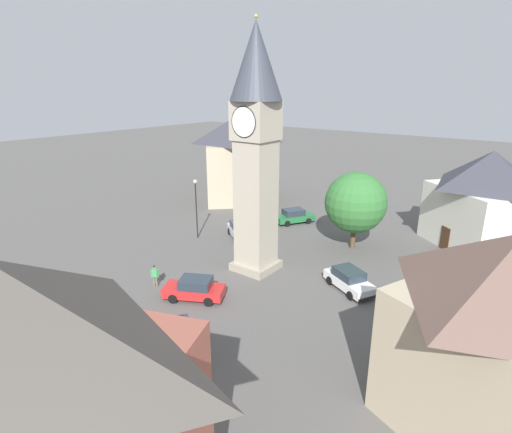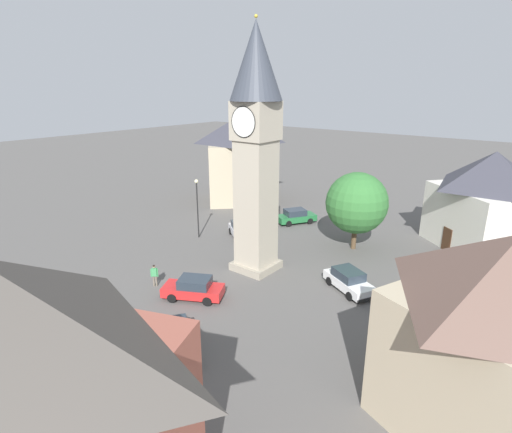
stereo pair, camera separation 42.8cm
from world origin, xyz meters
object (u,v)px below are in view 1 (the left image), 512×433
Objects in this scene: lamp_post at (196,200)px; pedestrian at (155,274)px; car_blue_kerb at (294,216)px; building_hall_far at (238,158)px; clock_tower at (256,132)px; car_green_alley at (349,280)px; car_silver_kerb at (194,289)px; car_black_far at (178,339)px; tree at (356,203)px; building_shop_left at (504,338)px; building_terrace_right at (20,433)px; car_red_corner at (428,302)px; car_white_side at (240,230)px; building_corner_back at (486,199)px.

pedestrian is at bearing -62.05° from lamp_post.
building_hall_far is at bearing 162.64° from car_blue_kerb.
car_green_alley is at bearing 9.59° from clock_tower.
car_blue_kerb is 18.13m from car_silver_kerb.
car_black_far is 20.08m from tree.
lamp_post is (-8.67, 2.07, -6.99)m from clock_tower.
building_shop_left is 16.73m from building_terrace_right.
car_blue_kerb and car_black_far have the same top height.
lamp_post is (-21.41, 0.59, 2.99)m from car_red_corner.
building_terrace_right reaches higher than car_green_alley.
car_red_corner is 23.01m from building_terrace_right.
building_terrace_right is at bearing -102.36° from car_red_corner.
car_white_side is at bearing 118.46° from car_black_far.
building_shop_left reaches higher than car_red_corner.
building_terrace_right reaches higher than tree.
car_black_far is 0.39× the size of building_hall_far.
lamp_post is at bearing 134.34° from car_silver_kerb.
pedestrian is at bearing -144.22° from car_green_alley.
car_silver_kerb is 2.62× the size of pedestrian.
building_corner_back reaches higher than car_green_alley.
car_green_alley is (12.81, -3.30, 0.00)m from car_white_side.
building_shop_left is 1.68× the size of lamp_post.
tree is at bearing 130.24° from building_shop_left.
car_red_corner and car_white_side have the same top height.
car_white_side is 0.98× the size of car_green_alley.
car_blue_kerb is 0.99× the size of car_silver_kerb.
car_black_far and car_green_alley have the same top height.
car_silver_kerb is at bearing 126.68° from car_black_far.
clock_tower is at bearing 105.49° from car_black_far.
building_hall_far is at bearing 115.31° from pedestrian.
clock_tower is at bearing -40.18° from car_white_side.
tree reaches higher than car_black_far.
tree reaches higher than car_green_alley.
lamp_post is (-12.93, -6.64, -0.49)m from tree.
car_black_far is at bearing -163.51° from building_shop_left.
car_green_alley is 22.28m from building_terrace_right.
tree is at bearing -19.11° from car_blue_kerb.
car_blue_kerb is 0.99× the size of car_red_corner.
clock_tower reaches higher than tree.
lamp_post is (-16.58, 22.64, -1.48)m from building_terrace_right.
car_green_alley is (-5.32, -0.23, 0.00)m from car_red_corner.
car_blue_kerb is 28.09m from building_shop_left.
car_silver_kerb is at bearing -93.58° from clock_tower.
building_corner_back is (0.43, 14.59, 3.68)m from car_red_corner.
car_silver_kerb is at bearing -107.14° from tree.
clock_tower is 15.18m from car_black_far.
car_silver_kerb is 0.40× the size of building_hall_far.
car_white_side is 17.72m from car_black_far.
car_green_alley is at bearing 35.78° from pedestrian.
car_white_side is 14.20m from building_hall_far.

